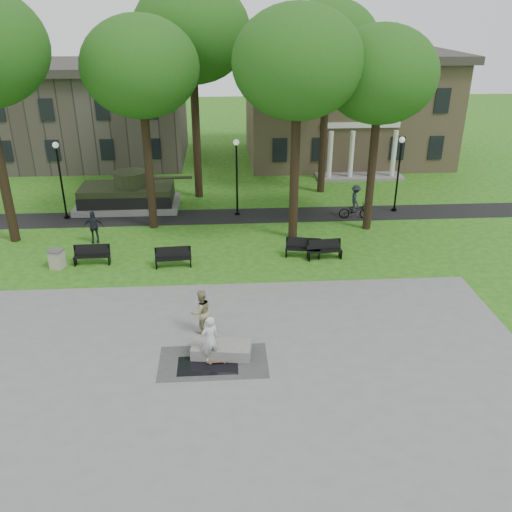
{
  "coord_description": "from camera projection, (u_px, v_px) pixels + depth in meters",
  "views": [
    {
      "loc": [
        -0.41,
        -19.57,
        11.99
      ],
      "look_at": [
        1.07,
        3.07,
        1.4
      ],
      "focal_mm": 38.0,
      "sensor_mm": 36.0,
      "label": 1
    }
  ],
  "objects": [
    {
      "name": "building_left",
      "position": [
        91.0,
        116.0,
        44.58
      ],
      "size": [
        15.0,
        10.0,
        7.2
      ],
      "primitive_type": "cube",
      "color": "#4C443D",
      "rests_on": "ground"
    },
    {
      "name": "footpath",
      "position": [
        230.0,
        216.0,
        33.64
      ],
      "size": [
        44.0,
        2.6,
        0.01
      ],
      "primitive_type": "cube",
      "color": "black",
      "rests_on": "ground"
    },
    {
      "name": "lamp_mid",
      "position": [
        237.0,
        171.0,
        32.76
      ],
      "size": [
        0.36,
        0.36,
        4.73
      ],
      "color": "black",
      "rests_on": "ground"
    },
    {
      "name": "building_right",
      "position": [
        345.0,
        105.0,
        45.05
      ],
      "size": [
        17.0,
        12.0,
        8.6
      ],
      "color": "#9E8460",
      "rests_on": "ground"
    },
    {
      "name": "tree_2",
      "position": [
        298.0,
        63.0,
        26.74
      ],
      "size": [
        6.6,
        6.6,
        12.16
      ],
      "color": "black",
      "rests_on": "ground"
    },
    {
      "name": "park_bench_3",
      "position": [
        324.0,
        249.0,
        27.9
      ],
      "size": [
        1.84,
        0.7,
        1.0
      ],
      "rotation": [
        0.0,
        0.0,
        0.1
      ],
      "color": "black",
      "rests_on": "ground"
    },
    {
      "name": "puddle",
      "position": [
        208.0,
        365.0,
        19.73
      ],
      "size": [
        2.2,
        1.2,
        0.0
      ],
      "primitive_type": "cube",
      "color": "black",
      "rests_on": "plaza"
    },
    {
      "name": "tree_4",
      "position": [
        192.0,
        33.0,
        32.74
      ],
      "size": [
        7.2,
        7.2,
        13.5
      ],
      "color": "black",
      "rests_on": "ground"
    },
    {
      "name": "park_bench_0",
      "position": [
        92.0,
        254.0,
        27.31
      ],
      "size": [
        1.81,
        0.56,
        1.0
      ],
      "rotation": [
        0.0,
        0.0,
        0.02
      ],
      "color": "black",
      "rests_on": "ground"
    },
    {
      "name": "lamp_right",
      "position": [
        399.0,
        168.0,
        33.35
      ],
      "size": [
        0.36,
        0.36,
        4.73
      ],
      "color": "black",
      "rests_on": "ground"
    },
    {
      "name": "concrete_block",
      "position": [
        221.0,
        350.0,
        20.25
      ],
      "size": [
        2.31,
        1.27,
        0.45
      ],
      "primitive_type": "cube",
      "rotation": [
        0.0,
        0.0,
        -0.12
      ],
      "color": "gray",
      "rests_on": "plaza"
    },
    {
      "name": "lamp_left",
      "position": [
        60.0,
        174.0,
        32.14
      ],
      "size": [
        0.36,
        0.36,
        4.73
      ],
      "color": "black",
      "rests_on": "ground"
    },
    {
      "name": "plaza",
      "position": [
        240.0,
        395.0,
        18.26
      ],
      "size": [
        22.0,
        16.0,
        0.02
      ],
      "primitive_type": "cube",
      "color": "gray",
      "rests_on": "ground"
    },
    {
      "name": "tree_5",
      "position": [
        328.0,
        44.0,
        34.0
      ],
      "size": [
        6.4,
        6.4,
        12.44
      ],
      "color": "black",
      "rests_on": "ground"
    },
    {
      "name": "skateboard",
      "position": [
        217.0,
        362.0,
        19.89
      ],
      "size": [
        0.79,
        0.25,
        0.07
      ],
      "primitive_type": "cube",
      "rotation": [
        0.0,
        0.0,
        0.06
      ],
      "color": "brown",
      "rests_on": "plaza"
    },
    {
      "name": "pedestrian_walker",
      "position": [
        93.0,
        227.0,
        29.61
      ],
      "size": [
        1.11,
        0.55,
        1.82
      ],
      "primitive_type": "imported",
      "rotation": [
        0.0,
        0.0,
        0.1
      ],
      "color": "#21232D",
      "rests_on": "ground"
    },
    {
      "name": "trash_bin",
      "position": [
        57.0,
        259.0,
        26.89
      ],
      "size": [
        0.81,
        0.81,
        0.96
      ],
      "rotation": [
        0.0,
        0.0,
        -0.26
      ],
      "color": "#B2AC92",
      "rests_on": "ground"
    },
    {
      "name": "skateboarder",
      "position": [
        210.0,
        339.0,
        19.63
      ],
      "size": [
        0.81,
        0.71,
        1.86
      ],
      "primitive_type": "imported",
      "rotation": [
        0.0,
        0.0,
        3.62
      ],
      "color": "silver",
      "rests_on": "plaza"
    },
    {
      "name": "friend_watching",
      "position": [
        201.0,
        312.0,
        21.4
      ],
      "size": [
        1.13,
        1.05,
        1.85
      ],
      "primitive_type": "imported",
      "rotation": [
        0.0,
        0.0,
        3.65
      ],
      "color": "#928C5E",
      "rests_on": "plaza"
    },
    {
      "name": "cyclist",
      "position": [
        355.0,
        205.0,
        32.95
      ],
      "size": [
        1.95,
        1.12,
        2.12
      ],
      "rotation": [
        0.0,
        0.0,
        1.51
      ],
      "color": "black",
      "rests_on": "ground"
    },
    {
      "name": "tree_1",
      "position": [
        140.0,
        68.0,
        28.23
      ],
      "size": [
        6.2,
        6.2,
        11.63
      ],
      "color": "black",
      "rests_on": "ground"
    },
    {
      "name": "tank_monument",
      "position": [
        128.0,
        195.0,
        34.71
      ],
      "size": [
        7.45,
        3.4,
        2.4
      ],
      "color": "gray",
      "rests_on": "ground"
    },
    {
      "name": "ground",
      "position": [
        235.0,
        317.0,
        22.79
      ],
      "size": [
        120.0,
        120.0,
        0.0
      ],
      "primitive_type": "plane",
      "color": "#1E5F16",
      "rests_on": "ground"
    },
    {
      "name": "park_bench_2",
      "position": [
        303.0,
        247.0,
        28.08
      ],
      "size": [
        1.85,
        0.87,
        1.0
      ],
      "rotation": [
        0.0,
        0.0,
        -0.2
      ],
      "color": "black",
      "rests_on": "ground"
    },
    {
      "name": "tree_3",
      "position": [
        380.0,
        75.0,
        28.21
      ],
      "size": [
        6.0,
        6.0,
        11.19
      ],
      "color": "black",
      "rests_on": "ground"
    },
    {
      "name": "park_bench_1",
      "position": [
        173.0,
        257.0,
        27.04
      ],
      "size": [
        1.83,
        0.65,
        1.0
      ],
      "rotation": [
        0.0,
        0.0,
        0.07
      ],
      "color": "black",
      "rests_on": "ground"
    }
  ]
}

